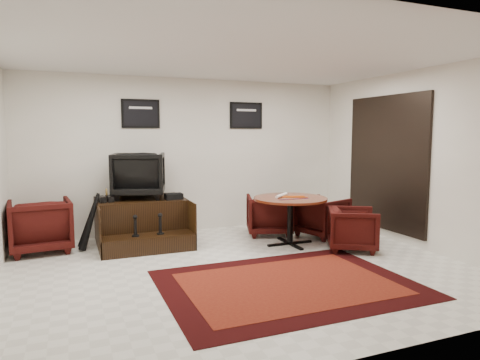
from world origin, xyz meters
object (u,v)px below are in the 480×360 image
at_px(shine_chair, 139,173).
at_px(table_chair_window, 322,214).
at_px(shine_podium, 141,222).
at_px(meeting_table, 290,203).
at_px(table_chair_back, 269,213).
at_px(table_chair_corner, 353,227).
at_px(armchair_side, 40,223).

xyz_separation_m(shine_chair, table_chair_window, (3.02, -0.88, -0.77)).
relative_size(shine_podium, meeting_table, 1.23).
relative_size(meeting_table, table_chair_window, 1.54).
xyz_separation_m(meeting_table, table_chair_window, (0.80, 0.31, -0.30)).
xyz_separation_m(shine_podium, table_chair_back, (2.22, -0.27, 0.06)).
bearing_deg(table_chair_back, table_chair_window, 169.17).
height_order(shine_podium, shine_chair, shine_chair).
height_order(shine_chair, table_chair_corner, shine_chair).
bearing_deg(shine_podium, table_chair_window, -13.56).
relative_size(shine_chair, armchair_side, 0.95).
distance_m(armchair_side, table_chair_corner, 4.80).
relative_size(meeting_table, table_chair_corner, 1.64).
bearing_deg(table_chair_window, shine_chair, 54.62).
bearing_deg(shine_podium, table_chair_back, -6.83).
bearing_deg(armchair_side, table_chair_corner, 153.45).
bearing_deg(meeting_table, shine_chair, 151.98).
bearing_deg(shine_podium, meeting_table, -25.00).
relative_size(armchair_side, table_chair_corner, 1.23).
bearing_deg(table_chair_back, shine_chair, 8.60).
bearing_deg(shine_chair, armchair_side, 19.38).
bearing_deg(meeting_table, table_chair_back, 90.37).
bearing_deg(table_chair_window, armchair_side, 61.48).
bearing_deg(meeting_table, armchair_side, 164.31).
xyz_separation_m(armchair_side, table_chair_window, (4.54, -0.74, -0.06)).
height_order(table_chair_back, table_chair_window, table_chair_back).
xyz_separation_m(armchair_side, table_chair_back, (3.74, -0.28, -0.05)).
bearing_deg(shine_podium, shine_chair, 90.00).
bearing_deg(shine_chair, table_chair_corner, 162.67).
xyz_separation_m(meeting_table, table_chair_corner, (0.74, -0.65, -0.32)).
bearing_deg(armchair_side, meeting_table, 158.54).
relative_size(shine_podium, armchair_side, 1.64).
bearing_deg(shine_podium, table_chair_corner, -29.63).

